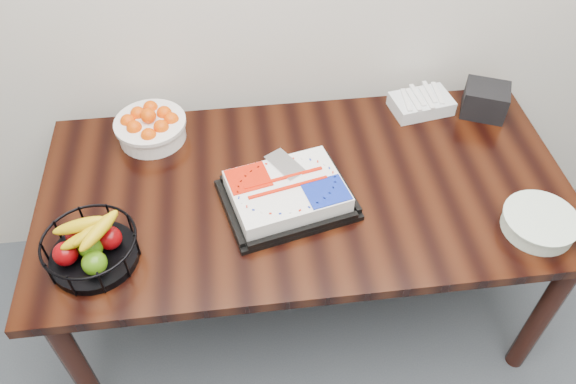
{
  "coord_description": "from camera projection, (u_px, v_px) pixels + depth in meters",
  "views": [
    {
      "loc": [
        -0.22,
        0.7,
        2.14
      ],
      "look_at": [
        -0.07,
        1.9,
        0.83
      ],
      "focal_mm": 35.0,
      "sensor_mm": 36.0,
      "label": 1
    }
  ],
  "objects": [
    {
      "name": "fork_bag",
      "position": [
        421.0,
        103.0,
        2.17
      ],
      "size": [
        0.24,
        0.18,
        0.06
      ],
      "color": "silver",
      "rests_on": "table"
    },
    {
      "name": "tangerine_bowl",
      "position": [
        150.0,
        123.0,
        2.03
      ],
      "size": [
        0.26,
        0.26,
        0.16
      ],
      "color": "white",
      "rests_on": "table"
    },
    {
      "name": "fruit_basket",
      "position": [
        91.0,
        247.0,
        1.66
      ],
      "size": [
        0.28,
        0.28,
        0.15
      ],
      "color": "black",
      "rests_on": "table"
    },
    {
      "name": "cake_tray",
      "position": [
        287.0,
        194.0,
        1.83
      ],
      "size": [
        0.47,
        0.41,
        0.09
      ],
      "color": "black",
      "rests_on": "table"
    },
    {
      "name": "plate_stack",
      "position": [
        539.0,
        223.0,
        1.76
      ],
      "size": [
        0.23,
        0.23,
        0.06
      ],
      "color": "white",
      "rests_on": "table"
    },
    {
      "name": "napkin_box",
      "position": [
        485.0,
        100.0,
        2.14
      ],
      "size": [
        0.2,
        0.19,
        0.11
      ],
      "primitive_type": "cube",
      "rotation": [
        0.0,
        0.0,
        -0.42
      ],
      "color": "black",
      "rests_on": "table"
    },
    {
      "name": "table",
      "position": [
        305.0,
        202.0,
        1.98
      ],
      "size": [
        1.8,
        0.9,
        0.75
      ],
      "color": "black",
      "rests_on": "ground"
    }
  ]
}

